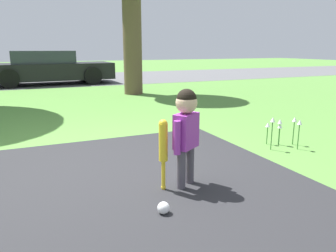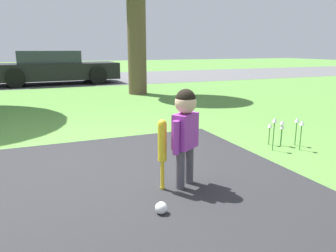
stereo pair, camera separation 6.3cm
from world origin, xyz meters
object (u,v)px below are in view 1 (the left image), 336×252
object	(u,v)px
parked_car	(48,68)
child	(186,124)
sports_ball	(164,208)
baseball_bat	(163,145)

from	to	relation	value
parked_car	child	bearing A→B (deg)	-88.85
sports_ball	parked_car	distance (m)	10.19
sports_ball	parked_car	xyz separation A→B (m)	(-0.04, 10.17, 0.51)
baseball_bat	parked_car	world-z (taller)	parked_car
child	parked_car	bearing A→B (deg)	59.33
sports_ball	child	bearing A→B (deg)	45.93
sports_ball	parked_car	bearing A→B (deg)	90.24
baseball_bat	parked_car	xyz separation A→B (m)	(-0.22, 9.76, 0.14)
sports_ball	parked_car	world-z (taller)	parked_car
child	parked_car	distance (m)	9.78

